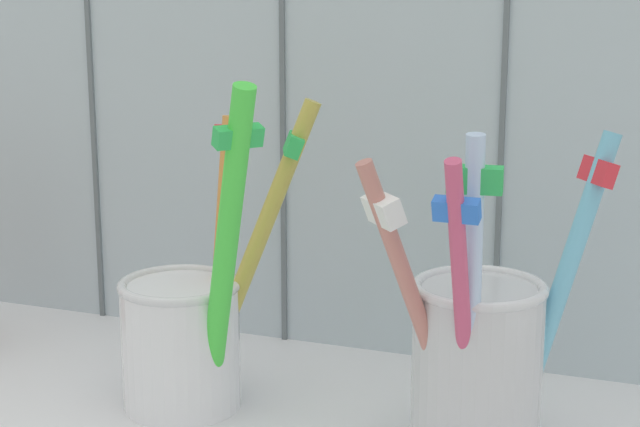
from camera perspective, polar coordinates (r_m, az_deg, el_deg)
The scene contains 2 objects.
toothbrush_cup_left at distance 54.84cm, azimuth -7.06°, elevation -6.02°, with size 10.00×7.84×17.44cm.
toothbrush_cup_right at distance 49.76cm, azimuth 8.40°, elevation -7.65°, with size 10.51×9.85×15.72cm.
Camera 1 is at (16.89, -45.86, 24.70)cm, focal length 59.72 mm.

